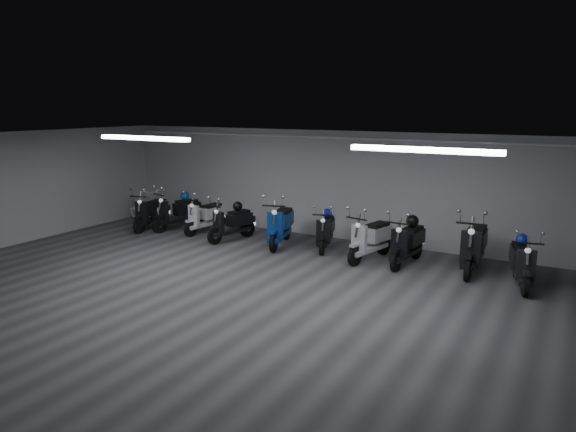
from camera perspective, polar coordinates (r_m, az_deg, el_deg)
The scene contains 22 objects.
floor at distance 9.57m, azimuth -5.85°, elevation -9.11°, with size 14.00×10.00×0.01m, color #3C3C3F.
ceiling at distance 8.96m, azimuth -6.23°, elevation 7.91°, with size 14.00×10.00×0.01m, color gray.
back_wall at distance 13.47m, azimuth 6.50°, elevation 3.24°, with size 14.00×0.01×2.80m, color #A9A9AC.
fluor_strip_left at distance 11.67m, azimuth -15.41°, elevation 8.17°, with size 2.40×0.18×0.08m, color white.
fluor_strip_right at distance 8.56m, azimuth 14.57°, elevation 6.98°, with size 2.40×0.18×0.08m, color white.
conduit at distance 13.26m, azimuth 6.48°, elevation 8.41°, with size 0.05×0.05×13.60m, color white.
scooter_0 at distance 15.15m, azimuth -14.70°, elevation 0.94°, with size 0.56×1.69×1.26m, color black, non-canonical shape.
scooter_1 at distance 14.90m, azimuth -11.91°, elevation 0.99°, with size 0.59×1.76×1.31m, color black, non-canonical shape.
scooter_2 at distance 14.40m, azimuth -9.05°, elevation 0.54°, with size 0.55×1.64×1.22m, color silver, non-canonical shape.
scooter_3 at distance 13.48m, azimuth -6.21°, elevation -0.18°, with size 0.54×1.63×1.21m, color black, non-canonical shape.
scooter_4 at distance 12.91m, azimuth -0.84°, elevation -0.26°, with size 0.62×1.86×1.38m, color navy, non-canonical shape.
scooter_5 at distance 12.64m, azimuth 4.12°, elevation -1.03°, with size 0.53×1.59×1.18m, color black, non-canonical shape.
scooter_6 at distance 11.85m, azimuth 8.97°, elevation -1.74°, with size 0.58×1.74×1.30m, color #B8B9BC, non-canonical shape.
scooter_7 at distance 11.65m, azimuth 12.88°, elevation -2.17°, with size 0.57×1.72×1.28m, color black, non-canonical shape.
scooter_8 at distance 11.51m, azimuth 19.64°, elevation -2.33°, with size 0.65×1.94×1.45m, color black, non-canonical shape.
scooter_9 at distance 10.95m, azimuth 24.18°, elevation -3.96°, with size 0.56×1.67×1.24m, color black, non-canonical shape.
bicycle at distance 15.95m, azimuth -15.38°, elevation 1.55°, with size 0.72×2.04×1.32m, color white.
helmet_0 at distance 14.97m, azimuth -11.16°, elevation 2.17°, with size 0.25×0.25×0.25m, color navy.
helmet_1 at distance 11.11m, azimuth 24.13°, elevation -2.33°, with size 0.23×0.23×0.23m, color navy.
helmet_2 at distance 11.80m, azimuth 13.39°, elevation -0.55°, with size 0.28×0.28×0.28m, color black.
helmet_3 at distance 12.79m, azimuth 4.29°, elevation 0.30°, with size 0.23×0.23×0.23m, color #0D1395.
helmet_4 at distance 13.57m, azimuth -5.50°, elevation 1.07°, with size 0.25×0.25×0.25m, color black.
Camera 1 is at (5.25, -7.23, 3.43)m, focal length 32.66 mm.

